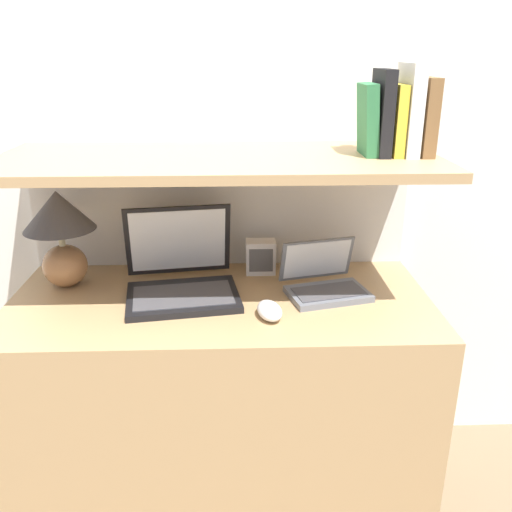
{
  "coord_description": "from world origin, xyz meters",
  "views": [
    {
      "loc": [
        0.05,
        -1.22,
        1.49
      ],
      "look_at": [
        0.11,
        0.3,
        0.91
      ],
      "focal_mm": 38.0,
      "sensor_mm": 36.0,
      "label": 1
    }
  ],
  "objects_px": {
    "book_green": "(368,120)",
    "book_white": "(409,110)",
    "router_box": "(261,257)",
    "laptop_large": "(181,277)",
    "book_black": "(382,113)",
    "book_yellow": "(395,120)",
    "table_lamp": "(60,228)",
    "book_brown": "(424,117)",
    "computer_mouse": "(270,311)",
    "laptop_small": "(324,282)"
  },
  "relations": [
    {
      "from": "computer_mouse",
      "to": "router_box",
      "type": "relative_size",
      "value": 1.11
    },
    {
      "from": "book_black",
      "to": "table_lamp",
      "type": "bearing_deg",
      "value": 176.7
    },
    {
      "from": "laptop_large",
      "to": "book_white",
      "type": "xyz_separation_m",
      "value": [
        0.68,
        0.02,
        0.51
      ]
    },
    {
      "from": "laptop_large",
      "to": "laptop_small",
      "type": "bearing_deg",
      "value": -1.76
    },
    {
      "from": "book_white",
      "to": "book_green",
      "type": "bearing_deg",
      "value": 180.0
    },
    {
      "from": "laptop_small",
      "to": "laptop_large",
      "type": "bearing_deg",
      "value": 178.24
    },
    {
      "from": "book_white",
      "to": "book_black",
      "type": "bearing_deg",
      "value": 180.0
    },
    {
      "from": "laptop_large",
      "to": "book_brown",
      "type": "bearing_deg",
      "value": 1.72
    },
    {
      "from": "router_box",
      "to": "book_brown",
      "type": "xyz_separation_m",
      "value": [
        0.47,
        -0.14,
        0.48
      ]
    },
    {
      "from": "book_yellow",
      "to": "book_green",
      "type": "distance_m",
      "value": 0.08
    },
    {
      "from": "book_black",
      "to": "book_green",
      "type": "relative_size",
      "value": 1.18
    },
    {
      "from": "laptop_small",
      "to": "book_brown",
      "type": "distance_m",
      "value": 0.58
    },
    {
      "from": "table_lamp",
      "to": "book_black",
      "type": "bearing_deg",
      "value": -3.3
    },
    {
      "from": "book_white",
      "to": "book_yellow",
      "type": "bearing_deg",
      "value": 180.0
    },
    {
      "from": "laptop_small",
      "to": "book_green",
      "type": "distance_m",
      "value": 0.51
    },
    {
      "from": "laptop_small",
      "to": "table_lamp",
      "type": "bearing_deg",
      "value": 173.67
    },
    {
      "from": "book_white",
      "to": "book_yellow",
      "type": "relative_size",
      "value": 1.28
    },
    {
      "from": "book_white",
      "to": "book_green",
      "type": "height_order",
      "value": "book_white"
    },
    {
      "from": "computer_mouse",
      "to": "book_yellow",
      "type": "bearing_deg",
      "value": 28.06
    },
    {
      "from": "book_white",
      "to": "book_yellow",
      "type": "xyz_separation_m",
      "value": [
        -0.04,
        0.0,
        -0.03
      ]
    },
    {
      "from": "computer_mouse",
      "to": "book_green",
      "type": "height_order",
      "value": "book_green"
    },
    {
      "from": "router_box",
      "to": "book_green",
      "type": "distance_m",
      "value": 0.58
    },
    {
      "from": "table_lamp",
      "to": "book_black",
      "type": "distance_m",
      "value": 1.05
    },
    {
      "from": "book_white",
      "to": "laptop_small",
      "type": "bearing_deg",
      "value": -171.11
    },
    {
      "from": "laptop_large",
      "to": "book_black",
      "type": "relative_size",
      "value": 1.58
    },
    {
      "from": "laptop_large",
      "to": "book_yellow",
      "type": "bearing_deg",
      "value": 1.95
    },
    {
      "from": "table_lamp",
      "to": "book_green",
      "type": "relative_size",
      "value": 1.55
    },
    {
      "from": "table_lamp",
      "to": "book_brown",
      "type": "xyz_separation_m",
      "value": [
        1.11,
        -0.06,
        0.34
      ]
    },
    {
      "from": "table_lamp",
      "to": "book_green",
      "type": "bearing_deg",
      "value": -3.44
    },
    {
      "from": "laptop_large",
      "to": "book_green",
      "type": "bearing_deg",
      "value": 2.23
    },
    {
      "from": "book_brown",
      "to": "book_white",
      "type": "relative_size",
      "value": 0.85
    },
    {
      "from": "laptop_small",
      "to": "book_brown",
      "type": "xyz_separation_m",
      "value": [
        0.27,
        0.04,
        0.5
      ]
    },
    {
      "from": "laptop_large",
      "to": "book_white",
      "type": "relative_size",
      "value": 1.48
    },
    {
      "from": "book_yellow",
      "to": "router_box",
      "type": "bearing_deg",
      "value": 159.59
    },
    {
      "from": "book_brown",
      "to": "book_green",
      "type": "distance_m",
      "value": 0.16
    },
    {
      "from": "laptop_small",
      "to": "book_brown",
      "type": "relative_size",
      "value": 1.3
    },
    {
      "from": "book_yellow",
      "to": "book_green",
      "type": "height_order",
      "value": "book_green"
    },
    {
      "from": "laptop_large",
      "to": "book_yellow",
      "type": "xyz_separation_m",
      "value": [
        0.64,
        0.02,
        0.48
      ]
    },
    {
      "from": "book_green",
      "to": "book_white",
      "type": "bearing_deg",
      "value": -0.0
    },
    {
      "from": "book_black",
      "to": "router_box",
      "type": "bearing_deg",
      "value": 157.42
    },
    {
      "from": "computer_mouse",
      "to": "book_brown",
      "type": "bearing_deg",
      "value": 23.53
    },
    {
      "from": "computer_mouse",
      "to": "laptop_large",
      "type": "bearing_deg",
      "value": 146.41
    },
    {
      "from": "laptop_small",
      "to": "book_brown",
      "type": "bearing_deg",
      "value": 7.4
    },
    {
      "from": "book_yellow",
      "to": "laptop_large",
      "type": "bearing_deg",
      "value": -178.05
    },
    {
      "from": "book_brown",
      "to": "book_black",
      "type": "distance_m",
      "value": 0.12
    },
    {
      "from": "table_lamp",
      "to": "book_yellow",
      "type": "xyz_separation_m",
      "value": [
        1.02,
        -0.06,
        0.33
      ]
    },
    {
      "from": "laptop_small",
      "to": "book_white",
      "type": "bearing_deg",
      "value": 8.89
    },
    {
      "from": "book_black",
      "to": "book_yellow",
      "type": "bearing_deg",
      "value": 0.0
    },
    {
      "from": "laptop_small",
      "to": "book_yellow",
      "type": "distance_m",
      "value": 0.53
    },
    {
      "from": "laptop_large",
      "to": "book_green",
      "type": "height_order",
      "value": "book_green"
    }
  ]
}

